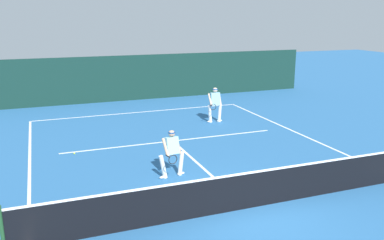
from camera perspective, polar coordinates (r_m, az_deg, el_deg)
name	(u,v)px	position (r m, az deg, el deg)	size (l,w,h in m)	color
ground_plane	(248,208)	(11.18, 7.83, -12.12)	(80.00, 80.00, 0.00)	#286098
court_line_baseline_far	(140,112)	(21.72, -7.23, 1.11)	(10.89, 0.10, 0.01)	white
court_line_service	(173,141)	(16.65, -2.72, -2.94)	(8.88, 0.10, 0.01)	white
court_line_centre	(202,167)	(13.82, 1.46, -6.64)	(0.10, 6.40, 0.01)	white
tennis_net	(249,190)	(10.95, 7.93, -9.64)	(11.92, 0.09, 1.12)	#1E4723
player_near	(172,152)	(12.78, -2.82, -4.45)	(0.91, 0.84, 1.54)	silver
player_far	(215,103)	(19.37, 3.22, 2.36)	(0.87, 0.87, 1.68)	silver
tennis_ball	(74,153)	(15.70, -16.13, -4.49)	(0.07, 0.07, 0.07)	#D1E033
back_fence_windscreen	(126,78)	(24.63, -9.17, 5.79)	(23.62, 0.12, 2.69)	#112F28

